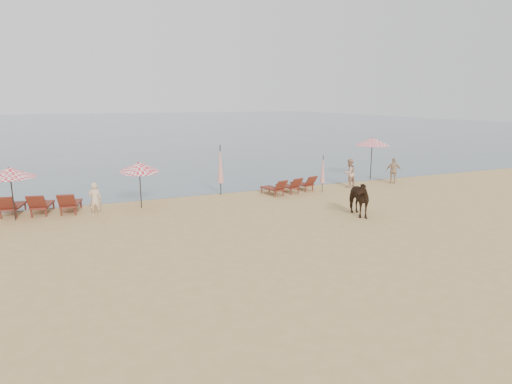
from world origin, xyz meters
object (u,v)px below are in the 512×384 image
umbrella_open_left_b (139,167)px  beachgoer_left (95,199)px  umbrella_closed_right (323,169)px  beachgoer_right_a (349,173)px  cow (356,198)px  beachgoer_right_b (394,171)px  lounger_cluster_left (41,204)px  umbrella_open_right (372,142)px  lounger_cluster_right (290,185)px  umbrella_open_left_a (10,172)px  umbrella_closed_left (220,164)px

umbrella_open_left_b → beachgoer_left: 2.43m
umbrella_closed_right → beachgoer_right_a: umbrella_closed_right is taller
cow → beachgoer_right_b: (6.37, 5.11, -0.02)m
lounger_cluster_left → umbrella_open_right: umbrella_open_right is taller
umbrella_open_right → cow: bearing=-124.4°
umbrella_open_right → cow: size_ratio=1.40×
lounger_cluster_left → lounger_cluster_right: lounger_cluster_left is taller
umbrella_open_left_a → cow: size_ratio=1.20×
umbrella_open_left_a → beachgoer_right_b: 19.90m
lounger_cluster_left → beachgoer_right_a: beachgoer_right_a is taller
lounger_cluster_left → beachgoer_right_a: bearing=10.1°
beachgoer_left → beachgoer_right_b: (16.72, 0.85, 0.03)m
umbrella_closed_right → beachgoer_left: (-11.61, -0.52, -0.49)m
umbrella_closed_left → beachgoer_right_b: 10.53m
umbrella_open_left_b → umbrella_closed_right: size_ratio=1.12×
lounger_cluster_left → beachgoer_left: 2.51m
cow → umbrella_closed_right: bearing=84.6°
umbrella_open_left_a → umbrella_open_left_b: 5.14m
lounger_cluster_right → umbrella_open_left_a: (-12.98, -0.32, 1.61)m
lounger_cluster_right → beachgoer_right_b: (6.87, -0.07, 0.35)m
beachgoer_right_b → cow: bearing=71.7°
umbrella_open_right → lounger_cluster_left: bearing=-168.6°
beachgoer_right_b → lounger_cluster_right: bearing=32.4°
umbrella_open_right → beachgoer_right_a: (-2.75, -1.61, -1.55)m
umbrella_open_left_b → beachgoer_right_b: umbrella_open_left_b is taller
beachgoer_left → beachgoer_right_a: (13.67, 0.99, 0.08)m
beachgoer_right_b → beachgoer_left: bearing=35.9°
umbrella_open_left_b → umbrella_open_left_a: bearing=-163.2°
lounger_cluster_right → umbrella_open_left_a: 13.09m
lounger_cluster_left → umbrella_closed_left: (8.48, 0.76, 1.14)m
beachgoer_right_a → umbrella_closed_right: bearing=-0.3°
umbrella_open_right → beachgoer_right_a: 3.54m
umbrella_open_left_b → beachgoer_left: size_ratio=1.51×
lounger_cluster_left → umbrella_open_right: (18.60, 1.40, 1.89)m
lounger_cluster_left → cow: (12.54, -5.46, 0.32)m
umbrella_closed_left → cow: bearing=-56.8°
cow → beachgoer_left: (-10.35, 4.27, -0.05)m
umbrella_open_left_b → beachgoer_right_b: 14.76m
lounger_cluster_right → umbrella_open_right: size_ratio=1.15×
lounger_cluster_left → umbrella_open_right: size_ratio=1.28×
umbrella_open_left_a → beachgoer_right_b: size_ratio=1.46×
lounger_cluster_right → umbrella_open_left_a: umbrella_open_left_a is taller
lounger_cluster_left → beachgoer_right_b: 18.92m
umbrella_open_left_a → umbrella_closed_right: 14.77m
beachgoer_left → beachgoer_right_a: size_ratio=0.90×
lounger_cluster_right → umbrella_closed_right: umbrella_closed_right is taller
umbrella_open_left_a → umbrella_open_left_b: (5.14, 0.08, -0.09)m
umbrella_open_right → beachgoer_right_a: bearing=-142.6°
beachgoer_left → beachgoer_right_b: size_ratio=0.96×
lounger_cluster_left → beachgoer_right_a: (15.86, -0.20, 0.35)m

